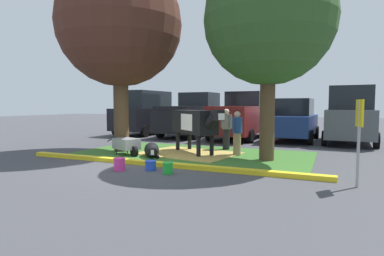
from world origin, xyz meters
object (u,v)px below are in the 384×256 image
Objects in this scene: parking_sign at (359,126)px; pickup_truck_black at (193,116)px; shade_tree_right at (269,20)px; bucket_pink at (119,164)px; bucket_blue at (151,165)px; sedan_silver at (294,120)px; cow_holstein at (195,122)px; bucket_green at (168,168)px; pickup_truck_maroon at (241,117)px; suv_dark_grey at (146,113)px; person_visitor_near at (237,132)px; person_handler at (226,128)px; wheelbarrow at (127,144)px; shade_tree_left at (120,25)px; calf_lying at (152,150)px; suv_black at (350,115)px.

pickup_truck_black reaches higher than parking_sign.
shade_tree_right is 18.91× the size of bucket_pink.
bucket_blue is at bearing -133.09° from shade_tree_right.
sedan_silver is at bearing 69.72° from bucket_pink.
cow_holstein is 8.46× the size of bucket_blue.
pickup_truck_black is at bearing 109.79° from bucket_green.
bucket_blue is 9.00m from pickup_truck_maroon.
pickup_truck_black is (-7.62, 8.94, -0.18)m from parking_sign.
suv_dark_grey is 2.93m from pickup_truck_black.
shade_tree_right is at bearing -91.38° from sedan_silver.
person_visitor_near is at bearing 9.04° from cow_holstein.
bucket_green is 0.05× the size of pickup_truck_black.
suv_dark_grey is at bearing 142.91° from shade_tree_right.
sedan_silver is (2.05, 9.08, 0.83)m from bucket_green.
shade_tree_right reaches higher than person_handler.
person_visitor_near is at bearing -54.64° from pickup_truck_black.
wheelbarrow is at bearing -157.49° from person_visitor_near.
bucket_green reaches higher than bucket_blue.
sedan_silver is (-2.20, 8.66, -0.31)m from parking_sign.
parking_sign is 6.31× the size of bucket_green.
cow_holstein is 3.20m from bucket_blue.
pickup_truck_maroon is (0.07, 8.95, 0.98)m from bucket_blue.
bucket_green is 9.35m from sedan_silver.
bucket_blue is (-2.53, -2.70, -4.13)m from shade_tree_right.
pickup_truck_maroon is (-0.60, 4.49, 0.27)m from person_handler.
shade_tree_left is 3.76× the size of parking_sign.
person_handler is at bearing -53.96° from pickup_truck_black.
wheelbarrow is 0.86× the size of parking_sign.
calf_lying is 0.84× the size of person_visitor_near.
wheelbarrow is at bearing 142.58° from bucket_green.
bucket_green is (-0.80, -3.48, -0.65)m from person_visitor_near.
pickup_truck_maroon reaches higher than wheelbarrow.
pickup_truck_maroon is at bearing 85.10° from bucket_pink.
pickup_truck_black is at bearing 5.04° from suv_dark_grey.
bucket_blue is at bearing -90.42° from pickup_truck_maroon.
wheelbarrow is (-3.47, -1.44, -0.42)m from person_visitor_near.
bucket_green is at bearing -102.75° from sedan_silver.
shade_tree_right is at bearing -43.36° from person_handler.
suv_dark_grey is at bearing 179.36° from suv_black.
suv_black reaches higher than sedan_silver.
wheelbarrow is at bearing -135.86° from suv_black.
cow_holstein is at bearing 48.51° from calf_lying.
person_visitor_near is 9.05m from suv_dark_grey.
wheelbarrow is 0.34× the size of suv_dark_grey.
bucket_green is at bearing -86.51° from pickup_truck_maroon.
suv_black is (5.04, -0.18, 0.16)m from pickup_truck_maroon.
bucket_green is 10.10m from suv_black.
wheelbarrow is 0.29× the size of pickup_truck_maroon.
pickup_truck_maroon is at bearing 178.30° from sedan_silver.
person_visitor_near is 0.34× the size of sedan_silver.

